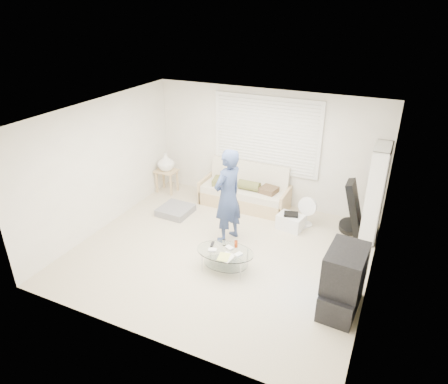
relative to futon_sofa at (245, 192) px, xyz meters
The scene contains 13 objects.
ground 1.92m from the futon_sofa, 80.70° to the right, with size 5.00×5.00×0.00m, color tan.
room_shell 1.94m from the futon_sofa, 77.58° to the right, with size 5.02×4.52×2.51m.
window_blinds 1.32m from the futon_sofa, 47.19° to the left, with size 2.32×0.08×1.62m.
futon_sofa is the anchor object (origin of this frame).
grey_floor_pillow 1.55m from the futon_sofa, 140.27° to the right, with size 0.64×0.64×0.14m, color slate.
side_table 1.96m from the futon_sofa, behind, with size 0.48×0.39×0.95m.
bookshelf 2.70m from the futon_sofa, ahead, with size 0.29×0.77×1.82m.
guitar_case 2.36m from the futon_sofa, ahead, with size 0.46×0.42×1.11m.
floor_fan 1.48m from the futon_sofa, 11.05° to the right, with size 0.38×0.25×0.62m.
storage_bin 1.33m from the futon_sofa, 24.97° to the right, with size 0.55×0.43×0.34m.
tv_unit 3.50m from the futon_sofa, 44.24° to the right, with size 0.55×0.94×1.00m.
coffee_table 2.38m from the futon_sofa, 75.60° to the right, with size 1.02×0.70×0.48m.
standing_person 1.56m from the futon_sofa, 80.70° to the right, with size 0.65×0.43×1.79m, color navy.
Camera 1 is at (2.59, -5.42, 4.08)m, focal length 32.00 mm.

